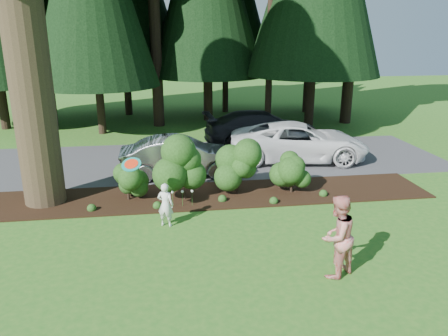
% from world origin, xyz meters
% --- Properties ---
extents(ground, '(80.00, 80.00, 0.00)m').
position_xyz_m(ground, '(0.00, 0.00, 0.00)').
color(ground, '#26641C').
rests_on(ground, ground).
extents(mulch_bed, '(16.00, 2.50, 0.05)m').
position_xyz_m(mulch_bed, '(0.00, 3.25, 0.03)').
color(mulch_bed, black).
rests_on(mulch_bed, ground).
extents(driveway, '(22.00, 6.00, 0.03)m').
position_xyz_m(driveway, '(0.00, 7.50, 0.01)').
color(driveway, '#38383A').
rests_on(driveway, ground).
extents(shrub_row, '(6.53, 1.60, 1.61)m').
position_xyz_m(shrub_row, '(0.77, 3.14, 0.81)').
color(shrub_row, '#1C3A11').
rests_on(shrub_row, ground).
extents(lily_cluster, '(0.69, 0.09, 0.57)m').
position_xyz_m(lily_cluster, '(-0.30, 2.40, 0.50)').
color(lily_cluster, '#1C3A11').
rests_on(lily_cluster, ground).
extents(car_silver_wagon, '(4.48, 1.59, 1.47)m').
position_xyz_m(car_silver_wagon, '(-0.19, 5.47, 0.77)').
color(car_silver_wagon, '#A8A8AD').
rests_on(car_silver_wagon, driveway).
extents(car_white_suv, '(6.02, 3.45, 1.58)m').
position_xyz_m(car_white_suv, '(4.82, 6.86, 0.82)').
color(car_white_suv, white).
rests_on(car_white_suv, driveway).
extents(car_dark_suv, '(5.61, 2.53, 1.59)m').
position_xyz_m(car_dark_suv, '(3.88, 9.73, 0.83)').
color(car_dark_suv, black).
rests_on(car_dark_suv, driveway).
extents(child, '(0.54, 0.46, 1.27)m').
position_xyz_m(child, '(-0.83, 1.13, 0.63)').
color(child, silver).
rests_on(child, ground).
extents(adult, '(1.16, 1.09, 1.90)m').
position_xyz_m(adult, '(2.87, -2.03, 0.95)').
color(adult, red).
rests_on(adult, ground).
extents(frisbee, '(0.57, 0.49, 0.34)m').
position_xyz_m(frisbee, '(-1.70, 1.27, 1.80)').
color(frisbee, '#178073').
rests_on(frisbee, ground).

